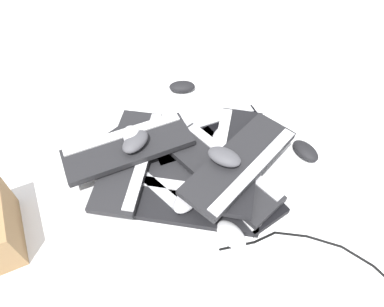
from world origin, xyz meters
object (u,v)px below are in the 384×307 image
at_px(keyboard_6, 129,159).
at_px(keyboard_7, 240,162).
at_px(mouse_5, 231,235).
at_px(keyboard_2, 150,165).
at_px(mouse_3, 187,200).
at_px(keyboard_5, 234,158).
at_px(mouse_4, 305,151).
at_px(keyboard_1, 209,134).
at_px(mouse_6, 135,142).
at_px(mouse_1, 222,136).
at_px(keyboard_8, 128,147).
at_px(keyboard_0, 227,176).
at_px(mouse_2, 182,87).
at_px(mouse_0, 224,157).
at_px(keyboard_3, 191,204).
at_px(keyboard_4, 221,170).
at_px(mouse_7, 133,137).

relative_size(keyboard_6, keyboard_7, 0.98).
bearing_deg(mouse_5, keyboard_2, 5.88).
xyz_separation_m(keyboard_2, mouse_3, (0.16, -0.13, 0.04)).
distance_m(keyboard_5, keyboard_7, 0.05).
height_order(keyboard_6, mouse_4, keyboard_6).
bearing_deg(mouse_5, keyboard_5, -44.02).
relative_size(keyboard_6, mouse_5, 4.09).
distance_m(keyboard_1, mouse_6, 0.30).
relative_size(mouse_1, mouse_6, 1.00).
xyz_separation_m(keyboard_7, mouse_5, (0.01, -0.21, -0.08)).
xyz_separation_m(keyboard_8, mouse_6, (0.03, -0.00, 0.04)).
bearing_deg(keyboard_0, keyboard_1, 119.52).
xyz_separation_m(keyboard_8, mouse_2, (0.09, 0.41, -0.05)).
relative_size(keyboard_2, mouse_0, 4.12).
xyz_separation_m(keyboard_5, mouse_1, (-0.06, 0.11, -0.02)).
relative_size(mouse_2, mouse_6, 1.00).
bearing_deg(keyboard_5, keyboard_8, -174.57).
bearing_deg(mouse_3, mouse_6, 79.63).
distance_m(keyboard_8, mouse_4, 0.63).
height_order(keyboard_2, keyboard_5, keyboard_5).
xyz_separation_m(keyboard_0, mouse_0, (-0.02, -0.02, 0.13)).
bearing_deg(keyboard_5, keyboard_3, -122.52).
height_order(keyboard_0, mouse_6, mouse_6).
height_order(keyboard_5, keyboard_8, same).
bearing_deg(keyboard_3, mouse_2, 106.87).
bearing_deg(keyboard_4, keyboard_2, -177.78).
bearing_deg(keyboard_3, keyboard_8, 151.65).
relative_size(keyboard_1, mouse_1, 4.06).
bearing_deg(keyboard_4, mouse_5, -71.92).
relative_size(keyboard_7, mouse_0, 4.16).
height_order(keyboard_7, mouse_5, keyboard_7).
bearing_deg(keyboard_8, keyboard_0, -0.43).
bearing_deg(keyboard_7, keyboard_8, 179.33).
distance_m(keyboard_0, keyboard_7, 0.10).
xyz_separation_m(mouse_2, mouse_6, (-0.06, -0.41, 0.09)).
bearing_deg(mouse_4, mouse_5, -75.21).
bearing_deg(mouse_7, keyboard_3, 20.94).
xyz_separation_m(mouse_0, mouse_1, (-0.03, 0.17, -0.09)).
height_order(keyboard_2, keyboard_3, same).
bearing_deg(mouse_1, mouse_2, -126.52).
relative_size(keyboard_5, mouse_1, 4.03).
bearing_deg(keyboard_5, mouse_5, -82.38).
bearing_deg(keyboard_1, mouse_2, 124.81).
xyz_separation_m(mouse_4, mouse_7, (-0.59, -0.15, 0.09)).
bearing_deg(mouse_0, keyboard_5, -100.11).
xyz_separation_m(keyboard_2, keyboard_6, (-0.07, -0.01, 0.03)).
bearing_deg(mouse_5, keyboard_0, -39.66).
height_order(keyboard_2, mouse_0, mouse_0).
bearing_deg(keyboard_8, keyboard_7, -0.67).
bearing_deg(mouse_0, keyboard_1, -51.11).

